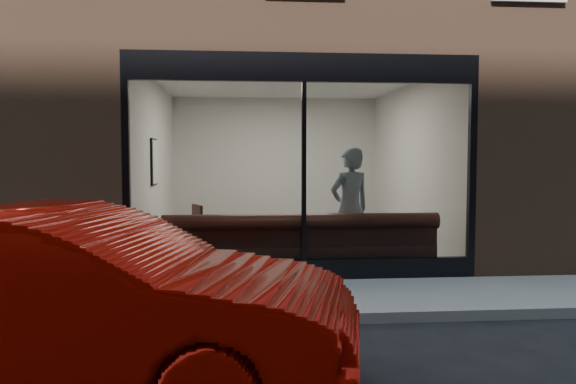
{
  "coord_description": "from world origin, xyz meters",
  "views": [
    {
      "loc": [
        -0.92,
        -5.8,
        1.76
      ],
      "look_at": [
        -0.19,
        2.4,
        1.24
      ],
      "focal_mm": 35.0,
      "sensor_mm": 36.0,
      "label": 1
    }
  ],
  "objects": [
    {
      "name": "cafe_table_right",
      "position": [
        1.0,
        3.74,
        0.74
      ],
      "size": [
        0.66,
        0.66,
        0.04
      ],
      "primitive_type": "cube",
      "rotation": [
        0.0,
        0.0,
        0.05
      ],
      "color": "black",
      "rests_on": "cafe_floor"
    },
    {
      "name": "ground",
      "position": [
        0.0,
        0.0,
        0.0
      ],
      "size": [
        120.0,
        120.0,
        0.0
      ],
      "primitive_type": "plane",
      "color": "black",
      "rests_on": "ground"
    },
    {
      "name": "cafe_chair_right",
      "position": [
        0.89,
        4.45,
        0.24
      ],
      "size": [
        0.59,
        0.59,
        0.04
      ],
      "primitive_type": "cube",
      "rotation": [
        0.0,
        0.0,
        2.74
      ],
      "color": "black",
      "rests_on": "cafe_floor"
    },
    {
      "name": "host_building_pier_right",
      "position": [
        3.75,
        8.0,
        1.6
      ],
      "size": [
        2.5,
        12.0,
        3.2
      ],
      "primitive_type": "cube",
      "color": "brown",
      "rests_on": "ground"
    },
    {
      "name": "parked_car",
      "position": [
        -2.14,
        -1.58,
        0.69
      ],
      "size": [
        4.43,
        2.31,
        1.39
      ],
      "primitive_type": "imported",
      "rotation": [
        0.0,
        0.0,
        1.36
      ],
      "color": "#AD0800",
      "rests_on": "ground"
    },
    {
      "name": "host_building_pier_left",
      "position": [
        -3.75,
        8.0,
        1.6
      ],
      "size": [
        2.5,
        12.0,
        3.2
      ],
      "primitive_type": "cube",
      "color": "brown",
      "rests_on": "ground"
    },
    {
      "name": "cafe_wall_back",
      "position": [
        0.0,
        7.99,
        1.6
      ],
      "size": [
        5.0,
        0.0,
        5.0
      ],
      "primitive_type": "plane",
      "rotation": [
        1.57,
        0.0,
        0.0
      ],
      "color": "silver",
      "rests_on": "ground"
    },
    {
      "name": "person",
      "position": [
        0.81,
        2.77,
        0.95
      ],
      "size": [
        0.82,
        0.69,
        1.9
      ],
      "primitive_type": "imported",
      "rotation": [
        0.0,
        0.0,
        3.54
      ],
      "color": "#8CA9BB",
      "rests_on": "cafe_floor"
    },
    {
      "name": "cafe_wall_right",
      "position": [
        2.49,
        5.0,
        1.6
      ],
      "size": [
        0.0,
        6.0,
        6.0
      ],
      "primitive_type": "plane",
      "rotation": [
        1.57,
        0.0,
        -1.57
      ],
      "color": "silver",
      "rests_on": "ground"
    },
    {
      "name": "wall_poster",
      "position": [
        -2.45,
        4.74,
        1.66
      ],
      "size": [
        0.02,
        0.6,
        0.8
      ],
      "primitive_type": "cube",
      "color": "white",
      "rests_on": "cafe_wall_left"
    },
    {
      "name": "cafe_ceiling",
      "position": [
        0.0,
        5.0,
        3.19
      ],
      "size": [
        6.0,
        6.0,
        0.0
      ],
      "primitive_type": "plane",
      "rotation": [
        3.14,
        0.0,
        0.0
      ],
      "color": "white",
      "rests_on": "host_building_upper"
    },
    {
      "name": "storefront_glass",
      "position": [
        0.0,
        2.02,
        1.55
      ],
      "size": [
        4.8,
        0.0,
        4.8
      ],
      "primitive_type": "plane",
      "rotation": [
        1.57,
        0.0,
        0.0
      ],
      "color": "white",
      "rests_on": "storefront_kick"
    },
    {
      "name": "storefront_header",
      "position": [
        0.0,
        2.05,
        3.0
      ],
      "size": [
        5.0,
        0.1,
        0.4
      ],
      "primitive_type": "cube",
      "color": "black",
      "rests_on": "host_building_upper"
    },
    {
      "name": "cafe_floor",
      "position": [
        0.0,
        5.0,
        0.02
      ],
      "size": [
        6.0,
        6.0,
        0.0
      ],
      "primitive_type": "plane",
      "color": "#2D2D30",
      "rests_on": "ground"
    },
    {
      "name": "kerb_near",
      "position": [
        0.0,
        -0.05,
        0.06
      ],
      "size": [
        40.0,
        0.1,
        0.12
      ],
      "primitive_type": "cube",
      "color": "gray",
      "rests_on": "ground"
    },
    {
      "name": "cafe_wall_left",
      "position": [
        -2.49,
        5.0,
        1.6
      ],
      "size": [
        0.0,
        6.0,
        6.0
      ],
      "primitive_type": "plane",
      "rotation": [
        1.57,
        0.0,
        1.57
      ],
      "color": "silver",
      "rests_on": "ground"
    },
    {
      "name": "cafe_chair_left",
      "position": [
        -1.79,
        3.64,
        0.24
      ],
      "size": [
        0.57,
        0.57,
        0.04
      ],
      "primitive_type": "cube",
      "rotation": [
        0.0,
        0.0,
        3.55
      ],
      "color": "black",
      "rests_on": "cafe_floor"
    },
    {
      "name": "storefront_kick",
      "position": [
        0.0,
        2.05,
        0.15
      ],
      "size": [
        5.0,
        0.1,
        0.3
      ],
      "primitive_type": "cube",
      "color": "black",
      "rests_on": "ground"
    },
    {
      "name": "cafe_table_left",
      "position": [
        -0.9,
        3.44,
        0.74
      ],
      "size": [
        0.87,
        0.87,
        0.04
      ],
      "primitive_type": "cube",
      "rotation": [
        0.0,
        0.0,
        -0.35
      ],
      "color": "black",
      "rests_on": "cafe_floor"
    },
    {
      "name": "sidewalk_near",
      "position": [
        0.0,
        1.0,
        0.01
      ],
      "size": [
        40.0,
        2.0,
        0.01
      ],
      "primitive_type": "cube",
      "color": "gray",
      "rests_on": "ground"
    },
    {
      "name": "banquette",
      "position": [
        0.0,
        2.45,
        0.23
      ],
      "size": [
        4.0,
        0.55,
        0.45
      ],
      "primitive_type": "cube",
      "color": "#3D1C16",
      "rests_on": "cafe_floor"
    },
    {
      "name": "storefront_mullion",
      "position": [
        0.0,
        2.05,
        1.55
      ],
      "size": [
        0.06,
        0.1,
        2.5
      ],
      "primitive_type": "cube",
      "color": "black",
      "rests_on": "storefront_kick"
    },
    {
      "name": "host_building_backfill",
      "position": [
        0.0,
        11.0,
        1.6
      ],
      "size": [
        5.0,
        6.0,
        3.2
      ],
      "primitive_type": "cube",
      "color": "brown",
      "rests_on": "ground"
    }
  ]
}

